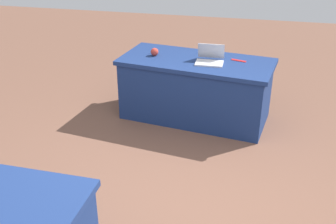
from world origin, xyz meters
The scene contains 5 objects.
ground_plane centered at (0.00, 0.00, 0.00)m, with size 14.40×14.40×0.00m, color brown.
table_foreground centered at (0.07, -1.84, 0.38)m, with size 1.92×1.07×0.76m.
laptop_silver centered at (-0.10, -1.78, 0.80)m, with size 0.32×0.30×0.21m.
yarn_ball centered at (0.60, -1.87, 0.81)m, with size 0.10×0.10×0.10m, color #B2382D.
scissors_red centered at (-0.43, -1.91, 0.77)m, with size 0.18×0.04×0.01m, color red.
Camera 1 is at (-0.64, 2.77, 2.39)m, focal length 43.60 mm.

